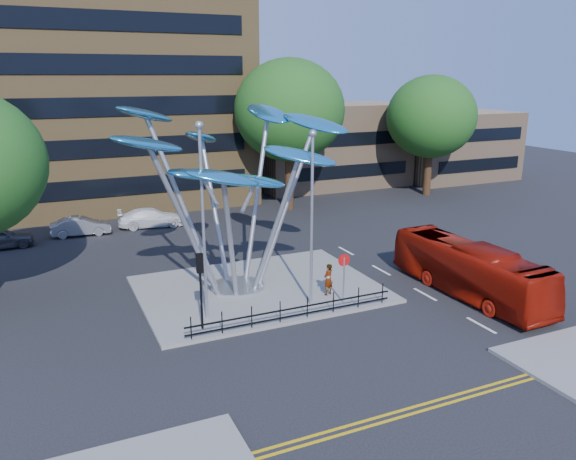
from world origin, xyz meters
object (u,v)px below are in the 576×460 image
parked_car_right (151,218)px  tree_right (289,110)px  leaf_sculpture (232,158)px  pedestrian (328,279)px  parked_car_mid (81,226)px  tree_far (431,117)px  traffic_light_island (200,275)px  street_lamp_right (312,204)px  no_entry_sign_island (344,270)px  street_lamp_left (203,206)px  red_bus (469,270)px

parked_car_right → tree_right: bearing=-79.0°
leaf_sculpture → pedestrian: leaf_sculpture is taller
tree_right → parked_car_mid: bearing=-175.5°
parked_car_right → parked_car_mid: bearing=99.7°
tree_right → leaf_sculpture: size_ratio=0.95×
leaf_sculpture → parked_car_mid: (-6.39, 14.02, -6.22)m
pedestrian → tree_right: bearing=-133.6°
tree_right → tree_far: 14.03m
tree_far → parked_car_right: tree_far is taller
leaf_sculpture → parked_car_right: leaf_sculpture is taller
leaf_sculpture → traffic_light_island: bearing=-125.0°
tree_right → leaf_sculpture: (-10.07, -15.32, -1.16)m
street_lamp_right → parked_car_right: size_ratio=1.77×
tree_far → traffic_light_island: (-27.00, -19.50, -4.49)m
parked_car_mid → parked_car_right: (4.90, 0.31, 0.03)m
parked_car_mid → parked_car_right: parked_car_right is taller
tree_far → no_entry_sign_island: size_ratio=4.41×
no_entry_sign_island → parked_car_mid: bearing=119.9°
no_entry_sign_island → pedestrian: (-0.19, 1.18, -0.86)m
tree_right → leaf_sculpture: tree_right is taller
street_lamp_left → parked_car_right: 18.15m
tree_far → parked_car_right: (-25.57, -0.99, -6.43)m
tree_right → traffic_light_island: bearing=-123.7°
street_lamp_left → no_entry_sign_island: bearing=-8.6°
leaf_sculpture → red_bus: 13.11m
tree_far → parked_car_right: bearing=-177.8°
tree_far → pedestrian: (-20.19, -18.30, -6.15)m
red_bus → pedestrian: red_bus is taller
parked_car_right → leaf_sculpture: bearing=-167.9°
leaf_sculpture → parked_car_right: size_ratio=2.71×
street_lamp_left → pedestrian: (6.31, 0.20, -4.40)m
traffic_light_island → no_entry_sign_island: bearing=0.1°
no_entry_sign_island → red_bus: bearing=-12.2°
leaf_sculpture → red_bus: bearing=-27.9°
pedestrian → red_bus: bearing=133.8°
street_lamp_right → no_entry_sign_island: size_ratio=3.39×
tree_right → pedestrian: (-6.19, -18.30, -7.08)m
red_bus → parked_car_right: 23.24m
street_lamp_left → pedestrian: street_lamp_left is taller
tree_right → leaf_sculpture: bearing=-123.3°
street_lamp_right → pedestrian: size_ratio=5.14×
tree_right → traffic_light_island: (-13.00, -19.50, -5.42)m
traffic_light_island → pedestrian: traffic_light_island is taller
street_lamp_left → no_entry_sign_island: 7.47m
traffic_light_island → red_bus: traffic_light_island is taller
traffic_light_island → street_lamp_right: bearing=5.2°
tree_far → leaf_sculpture: size_ratio=0.85×
leaf_sculpture → parked_car_mid: bearing=114.5°
leaf_sculpture → traffic_light_island: (-2.93, -4.18, -4.26)m
pedestrian → parked_car_mid: bearing=-83.8°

